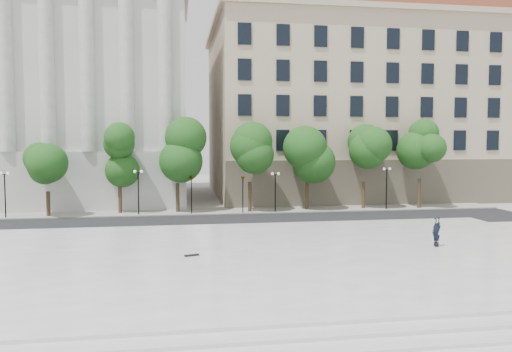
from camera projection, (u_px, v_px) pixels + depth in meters
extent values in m
plane|color=#B4B1AA|center=(236.00, 277.00, 25.64)|extent=(160.00, 160.00, 0.00)
cube|color=white|center=(230.00, 260.00, 28.58)|extent=(44.00, 22.00, 0.45)
cube|color=black|center=(212.00, 222.00, 43.38)|extent=(60.00, 8.00, 0.02)
cube|color=#9B998F|center=(207.00, 211.00, 49.29)|extent=(60.00, 4.00, 0.12)
cube|color=silver|center=(59.00, 96.00, 60.54)|extent=(30.00, 26.00, 25.00)
cube|color=#BCAA90|center=(350.00, 115.00, 66.46)|extent=(36.00, 26.00, 21.00)
cube|color=brown|center=(352.00, 25.00, 65.64)|extent=(34.00, 24.00, 1.40)
cylinder|color=black|center=(191.00, 197.00, 47.24)|extent=(0.10, 0.10, 3.50)
imported|color=black|center=(191.00, 175.00, 47.10)|extent=(0.50, 1.74, 0.69)
cylinder|color=black|center=(243.00, 196.00, 48.01)|extent=(0.10, 0.10, 3.50)
imported|color=black|center=(243.00, 174.00, 47.87)|extent=(0.45, 1.67, 0.67)
imported|color=black|center=(436.00, 243.00, 31.02)|extent=(1.34, 1.93, 0.50)
cube|color=black|center=(192.00, 255.00, 28.49)|extent=(0.86, 0.47, 0.09)
cube|color=white|center=(264.00, 339.00, 17.26)|extent=(44.00, 1.00, 0.30)
cylinder|color=#382619|center=(48.00, 204.00, 45.87)|extent=(0.36, 0.36, 2.39)
sphere|color=#175217|center=(47.00, 169.00, 45.64)|extent=(3.53, 3.53, 3.53)
cylinder|color=#382619|center=(120.00, 199.00, 47.90)|extent=(0.36, 0.36, 2.93)
sphere|color=#175217|center=(119.00, 158.00, 47.62)|extent=(3.56, 3.56, 3.56)
cylinder|color=#382619|center=(178.00, 198.00, 48.62)|extent=(0.36, 0.36, 2.93)
sphere|color=#175217|center=(177.00, 157.00, 48.34)|extent=(3.84, 3.84, 3.84)
cylinder|color=#382619|center=(250.00, 197.00, 48.99)|extent=(0.36, 0.36, 3.03)
sphere|color=#175217|center=(250.00, 155.00, 48.71)|extent=(3.76, 3.76, 3.76)
cylinder|color=#382619|center=(307.00, 196.00, 50.72)|extent=(0.36, 0.36, 2.94)
sphere|color=#175217|center=(307.00, 156.00, 50.44)|extent=(4.12, 4.12, 4.12)
cylinder|color=#382619|center=(363.00, 196.00, 51.39)|extent=(0.36, 0.36, 2.82)
sphere|color=#175217|center=(364.00, 158.00, 51.12)|extent=(3.80, 3.80, 3.80)
cylinder|color=#382619|center=(419.00, 194.00, 51.54)|extent=(0.36, 0.36, 3.14)
sphere|color=#175217|center=(420.00, 153.00, 51.24)|extent=(3.55, 3.55, 3.55)
cylinder|color=black|center=(5.00, 197.00, 44.91)|extent=(0.12, 0.12, 4.02)
cube|color=black|center=(4.00, 174.00, 44.77)|extent=(0.60, 0.06, 0.06)
sphere|color=white|center=(1.00, 173.00, 44.72)|extent=(0.28, 0.28, 0.28)
sphere|color=white|center=(8.00, 173.00, 44.81)|extent=(0.28, 0.28, 0.28)
cylinder|color=black|center=(138.00, 194.00, 46.75)|extent=(0.12, 0.12, 4.07)
cube|color=black|center=(138.00, 173.00, 46.60)|extent=(0.60, 0.06, 0.06)
sphere|color=white|center=(135.00, 172.00, 46.55)|extent=(0.28, 0.28, 0.28)
sphere|color=white|center=(141.00, 171.00, 46.64)|extent=(0.28, 0.28, 0.28)
cylinder|color=black|center=(275.00, 194.00, 48.81)|extent=(0.12, 0.12, 3.75)
cube|color=black|center=(275.00, 175.00, 48.68)|extent=(0.60, 0.06, 0.06)
sphere|color=white|center=(272.00, 174.00, 48.62)|extent=(0.28, 0.28, 0.28)
sphere|color=white|center=(278.00, 174.00, 48.72)|extent=(0.28, 0.28, 0.28)
cylinder|color=black|center=(386.00, 190.00, 50.59)|extent=(0.12, 0.12, 4.12)
cube|color=black|center=(387.00, 170.00, 50.45)|extent=(0.60, 0.06, 0.06)
sphere|color=white|center=(384.00, 169.00, 50.40)|extent=(0.28, 0.28, 0.28)
sphere|color=white|center=(390.00, 169.00, 50.49)|extent=(0.28, 0.28, 0.28)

